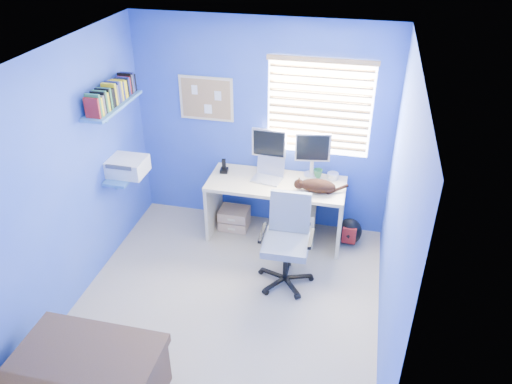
% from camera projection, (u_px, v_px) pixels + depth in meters
% --- Properties ---
extents(floor, '(3.00, 3.20, 0.00)m').
position_uv_depth(floor, '(227.00, 302.00, 5.07)').
color(floor, '#9E957F').
rests_on(floor, ground).
extents(ceiling, '(3.00, 3.20, 0.00)m').
position_uv_depth(ceiling, '(218.00, 58.00, 3.79)').
color(ceiling, white).
rests_on(ceiling, wall_back).
extents(wall_back, '(3.00, 0.01, 2.50)m').
position_uv_depth(wall_back, '(262.00, 127.00, 5.77)').
color(wall_back, blue).
rests_on(wall_back, ground).
extents(wall_front, '(3.00, 0.01, 2.50)m').
position_uv_depth(wall_front, '(152.00, 329.00, 3.09)').
color(wall_front, blue).
rests_on(wall_front, ground).
extents(wall_left, '(0.01, 3.20, 2.50)m').
position_uv_depth(wall_left, '(71.00, 179.00, 4.71)').
color(wall_left, blue).
rests_on(wall_left, ground).
extents(wall_right, '(0.01, 3.20, 2.50)m').
position_uv_depth(wall_right, '(397.00, 219.00, 4.14)').
color(wall_right, blue).
rests_on(wall_right, ground).
extents(desk, '(1.57, 0.65, 0.74)m').
position_uv_depth(desk, '(276.00, 209.00, 5.88)').
color(desk, beige).
rests_on(desk, floor).
extents(laptop, '(0.37, 0.31, 0.22)m').
position_uv_depth(laptop, '(267.00, 171.00, 5.68)').
color(laptop, silver).
rests_on(laptop, desk).
extents(monitor_left, '(0.41, 0.14, 0.54)m').
position_uv_depth(monitor_left, '(269.00, 150.00, 5.79)').
color(monitor_left, silver).
rests_on(monitor_left, desk).
extents(monitor_right, '(0.41, 0.18, 0.54)m').
position_uv_depth(monitor_right, '(313.00, 155.00, 5.69)').
color(monitor_right, silver).
rests_on(monitor_right, desk).
extents(phone, '(0.10, 0.12, 0.17)m').
position_uv_depth(phone, '(224.00, 165.00, 5.86)').
color(phone, black).
rests_on(phone, desk).
extents(mug, '(0.10, 0.09, 0.10)m').
position_uv_depth(mug, '(318.00, 173.00, 5.77)').
color(mug, '#296E3E').
rests_on(mug, desk).
extents(cd_spindle, '(0.13, 0.13, 0.07)m').
position_uv_depth(cd_spindle, '(333.00, 176.00, 5.75)').
color(cd_spindle, silver).
rests_on(cd_spindle, desk).
extents(cat, '(0.42, 0.26, 0.14)m').
position_uv_depth(cat, '(318.00, 186.00, 5.48)').
color(cat, black).
rests_on(cat, desk).
extents(tower_pc, '(0.21, 0.45, 0.45)m').
position_uv_depth(tower_pc, '(307.00, 222.00, 5.91)').
color(tower_pc, beige).
rests_on(tower_pc, floor).
extents(drawer_boxes, '(0.35, 0.28, 0.27)m').
position_uv_depth(drawer_boxes, '(234.00, 218.00, 6.14)').
color(drawer_boxes, tan).
rests_on(drawer_boxes, floor).
extents(yellow_book, '(0.03, 0.17, 0.24)m').
position_uv_depth(yellow_book, '(292.00, 238.00, 5.82)').
color(yellow_book, yellow).
rests_on(yellow_book, floor).
extents(backpack, '(0.30, 0.23, 0.34)m').
position_uv_depth(backpack, '(349.00, 231.00, 5.84)').
color(backpack, black).
rests_on(backpack, floor).
extents(bed_corner, '(1.08, 0.77, 0.52)m').
position_uv_depth(bed_corner, '(87.00, 383.00, 3.92)').
color(bed_corner, brown).
rests_on(bed_corner, floor).
extents(office_chair, '(0.58, 0.58, 0.98)m').
position_uv_depth(office_chair, '(286.00, 252.00, 5.20)').
color(office_chair, black).
rests_on(office_chair, floor).
extents(window_blinds, '(1.15, 0.05, 1.10)m').
position_uv_depth(window_blinds, '(319.00, 108.00, 5.46)').
color(window_blinds, white).
rests_on(window_blinds, ground).
extents(corkboard, '(0.64, 0.02, 0.52)m').
position_uv_depth(corkboard, '(206.00, 99.00, 5.72)').
color(corkboard, beige).
rests_on(corkboard, ground).
extents(wall_shelves, '(0.42, 0.90, 1.05)m').
position_uv_depth(wall_shelves, '(118.00, 131.00, 5.22)').
color(wall_shelves, '#3A73B5').
rests_on(wall_shelves, ground).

